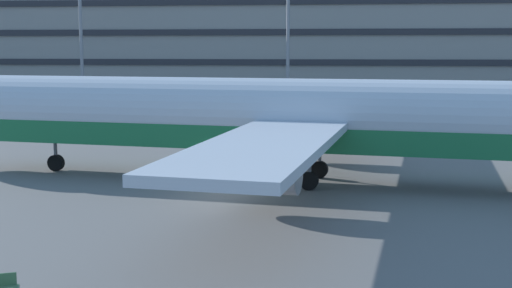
% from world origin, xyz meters
% --- Properties ---
extents(ground_plane, '(600.00, 600.00, 0.00)m').
position_xyz_m(ground_plane, '(0.00, 0.00, 0.00)').
color(ground_plane, slate).
extents(terminal_structure, '(173.72, 14.62, 13.80)m').
position_xyz_m(terminal_structure, '(0.00, 54.85, 6.90)').
color(terminal_structure, gray).
rests_on(terminal_structure, ground_plane).
extents(airliner, '(40.61, 33.00, 10.79)m').
position_xyz_m(airliner, '(2.96, 2.98, 3.24)').
color(airliner, silver).
rests_on(airliner, ground_plane).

